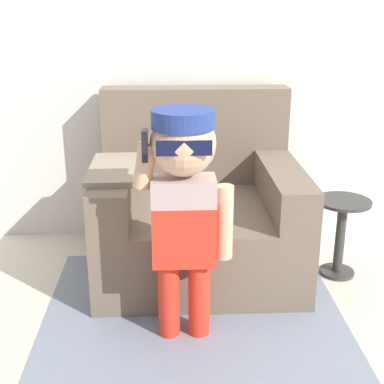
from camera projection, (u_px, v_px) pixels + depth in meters
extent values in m
plane|color=beige|center=(239.00, 291.00, 2.88)|extent=(10.00, 10.00, 0.00)
cube|color=silver|center=(227.00, 32.00, 3.22)|extent=(10.00, 0.05, 2.60)
cube|color=#6B5B4C|center=(198.00, 237.00, 3.04)|extent=(1.11, 0.98, 0.41)
cube|color=#6B5B4C|center=(195.00, 135.00, 3.25)|extent=(1.11, 0.18, 0.58)
cube|color=#6B5B4C|center=(114.00, 192.00, 2.83)|extent=(0.20, 0.79, 0.22)
cube|color=#6B5B4C|center=(284.00, 189.00, 2.87)|extent=(0.20, 0.79, 0.22)
cube|color=gray|center=(113.00, 169.00, 2.79)|extent=(0.24, 0.54, 0.03)
cylinder|color=red|center=(169.00, 299.00, 2.45)|extent=(0.10, 0.10, 0.38)
cylinder|color=red|center=(199.00, 298.00, 2.45)|extent=(0.10, 0.10, 0.38)
cube|color=red|center=(184.00, 233.00, 2.34)|extent=(0.28, 0.16, 0.28)
cube|color=#B29993|center=(183.00, 191.00, 2.28)|extent=(0.28, 0.16, 0.12)
sphere|color=tan|center=(183.00, 144.00, 2.21)|extent=(0.28, 0.28, 0.28)
cylinder|color=navy|center=(183.00, 119.00, 2.17)|extent=(0.26, 0.26, 0.08)
cube|color=navy|center=(182.00, 119.00, 2.30)|extent=(0.16, 0.12, 0.01)
cube|color=#0F1433|center=(184.00, 148.00, 2.08)|extent=(0.22, 0.01, 0.06)
cylinder|color=tan|center=(224.00, 222.00, 2.33)|extent=(0.08, 0.08, 0.34)
cylinder|color=tan|center=(145.00, 166.00, 2.23)|extent=(0.11, 0.08, 0.20)
cube|color=black|center=(145.00, 145.00, 2.18)|extent=(0.02, 0.07, 0.13)
cylinder|color=#333333|center=(337.00, 272.00, 3.06)|extent=(0.20, 0.20, 0.02)
cylinder|color=#333333|center=(340.00, 239.00, 3.00)|extent=(0.05, 0.05, 0.43)
cylinder|color=#333333|center=(344.00, 202.00, 2.92)|extent=(0.30, 0.30, 0.02)
cube|color=gray|center=(193.00, 310.00, 2.70)|extent=(1.47, 1.28, 0.01)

